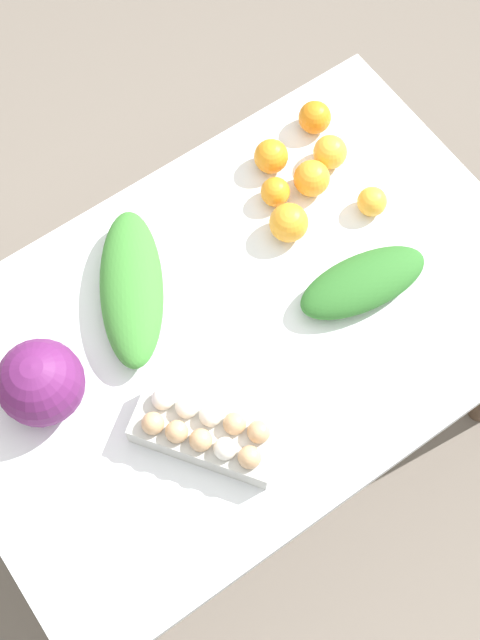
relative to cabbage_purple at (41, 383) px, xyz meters
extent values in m
plane|color=#70665B|center=(0.40, -0.09, -0.79)|extent=(8.00, 8.00, 0.00)
cube|color=silver|center=(0.40, -0.09, -0.10)|extent=(1.26, 0.82, 0.03)
cylinder|color=brown|center=(0.97, 0.26, -0.45)|extent=(0.06, 0.06, 0.68)
sphere|color=#601E5B|center=(0.00, 0.00, 0.00)|extent=(0.17, 0.17, 0.17)
cube|color=#B7B7B2|center=(0.21, -0.25, -0.05)|extent=(0.26, 0.30, 0.06)
sphere|color=tan|center=(0.28, -0.31, -0.01)|extent=(0.04, 0.04, 0.04)
sphere|color=tan|center=(0.26, -0.27, -0.01)|extent=(0.04, 0.04, 0.04)
sphere|color=white|center=(0.23, -0.24, -0.01)|extent=(0.04, 0.04, 0.04)
sphere|color=white|center=(0.20, -0.20, -0.01)|extent=(0.04, 0.04, 0.04)
sphere|color=white|center=(0.17, -0.16, -0.01)|extent=(0.04, 0.04, 0.04)
sphere|color=tan|center=(0.24, -0.34, -0.01)|extent=(0.04, 0.04, 0.04)
sphere|color=white|center=(0.21, -0.30, -0.01)|extent=(0.04, 0.04, 0.04)
sphere|color=tan|center=(0.19, -0.26, -0.01)|extent=(0.04, 0.04, 0.04)
sphere|color=tan|center=(0.16, -0.23, -0.01)|extent=(0.04, 0.04, 0.04)
sphere|color=tan|center=(0.13, -0.19, -0.01)|extent=(0.04, 0.04, 0.04)
ellipsoid|color=#2D6B28|center=(0.65, -0.17, -0.05)|extent=(0.30, 0.17, 0.07)
ellipsoid|color=#3D8433|center=(0.25, 0.09, -0.04)|extent=(0.29, 0.37, 0.09)
sphere|color=orange|center=(0.63, 0.11, -0.05)|extent=(0.06, 0.06, 0.06)
sphere|color=orange|center=(0.68, 0.19, -0.05)|extent=(0.08, 0.08, 0.08)
sphere|color=#F9A833|center=(0.79, -0.03, -0.05)|extent=(0.06, 0.06, 0.06)
sphere|color=#F9A833|center=(0.79, 0.12, -0.05)|extent=(0.07, 0.07, 0.07)
sphere|color=orange|center=(0.82, 0.21, -0.05)|extent=(0.07, 0.07, 0.07)
sphere|color=orange|center=(0.71, 0.09, -0.05)|extent=(0.08, 0.08, 0.08)
sphere|color=orange|center=(0.61, 0.03, -0.04)|extent=(0.08, 0.08, 0.08)
camera|label=1|loc=(-0.02, -0.68, 1.59)|focal=50.00mm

